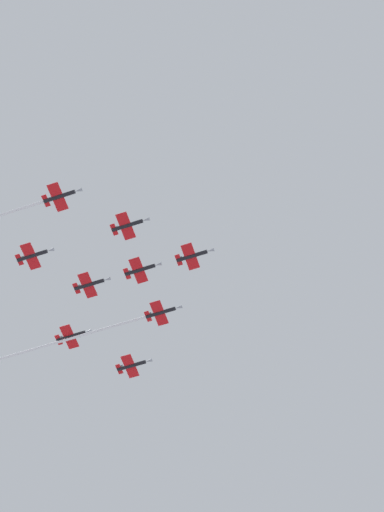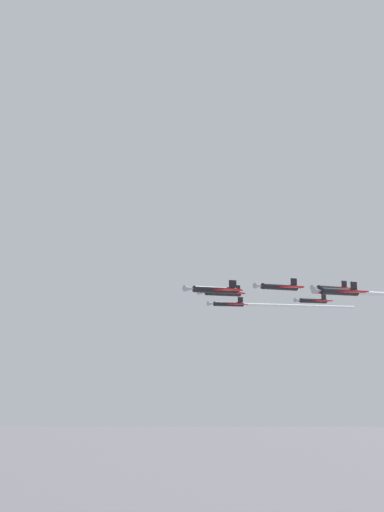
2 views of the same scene
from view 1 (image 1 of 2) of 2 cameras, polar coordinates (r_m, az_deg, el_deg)
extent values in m
cylinder|color=black|center=(224.09, 0.00, 0.00)|extent=(4.91, 9.43, 1.19)
cone|color=#9EA3AD|center=(223.40, 1.45, 0.43)|extent=(1.89, 2.43, 1.13)
cube|color=red|center=(224.11, -0.13, -0.04)|extent=(9.32, 6.58, 0.19)
cube|color=red|center=(224.68, -1.03, -0.31)|extent=(3.98, 2.84, 0.19)
cube|color=black|center=(225.55, -1.01, -0.20)|extent=(0.84, 1.66, 1.95)
cylinder|color=black|center=(232.57, -2.43, -4.40)|extent=(4.91, 9.43, 1.19)
cone|color=#9EA3AD|center=(231.51, -1.04, -4.00)|extent=(1.89, 2.43, 1.13)
cube|color=red|center=(232.63, -2.56, -4.44)|extent=(9.32, 6.58, 0.19)
cube|color=red|center=(233.42, -3.42, -4.68)|extent=(3.98, 2.84, 0.19)
cube|color=black|center=(234.25, -3.39, -4.55)|extent=(0.84, 1.66, 1.95)
cylinder|color=white|center=(240.76, -9.72, -6.41)|extent=(22.12, 50.52, 0.83)
cylinder|color=black|center=(221.50, -5.02, 2.37)|extent=(4.91, 9.43, 1.19)
cone|color=#9EA3AD|center=(220.39, -3.57, 2.82)|extent=(1.89, 2.43, 1.13)
cube|color=red|center=(221.56, -5.15, 2.32)|extent=(9.32, 6.58, 0.19)
cube|color=red|center=(222.40, -6.05, 2.05)|extent=(3.98, 2.84, 0.19)
cube|color=black|center=(223.27, -6.00, 2.15)|extent=(0.84, 1.66, 1.95)
cylinder|color=black|center=(227.94, -4.04, -1.08)|extent=(4.91, 9.43, 1.19)
cone|color=#9EA3AD|center=(226.81, -2.63, -0.66)|extent=(1.89, 2.43, 1.13)
cube|color=red|center=(228.00, -4.17, -1.12)|extent=(9.32, 6.58, 0.19)
cube|color=red|center=(228.83, -5.04, -1.37)|extent=(3.98, 2.84, 0.19)
cube|color=black|center=(229.69, -5.00, -1.26)|extent=(0.84, 1.66, 1.95)
cylinder|color=black|center=(242.67, -4.70, -8.45)|extent=(4.91, 9.43, 1.19)
cone|color=#9EA3AD|center=(241.28, -3.36, -8.10)|extent=(1.89, 2.43, 1.13)
cube|color=red|center=(242.76, -4.82, -8.49)|extent=(9.32, 6.58, 0.19)
cube|color=red|center=(243.75, -5.65, -8.70)|extent=(3.98, 2.84, 0.19)
cube|color=black|center=(244.54, -5.61, -8.57)|extent=(0.84, 1.66, 1.95)
cylinder|color=black|center=(218.98, -10.22, 4.55)|extent=(4.91, 9.43, 1.19)
cone|color=#9EA3AD|center=(217.44, -8.78, 5.03)|extent=(1.89, 2.43, 1.13)
cube|color=red|center=(219.08, -10.35, 4.51)|extent=(9.32, 6.58, 0.19)
cube|color=red|center=(220.18, -11.24, 4.22)|extent=(3.98, 2.84, 0.19)
cube|color=black|center=(221.05, -11.17, 4.31)|extent=(0.84, 1.66, 1.95)
cylinder|color=black|center=(232.18, -7.96, -2.20)|extent=(4.91, 9.43, 1.19)
cone|color=#9EA3AD|center=(230.64, -6.59, -1.80)|extent=(1.89, 2.43, 1.13)
cube|color=red|center=(232.28, -8.08, -2.25)|extent=(9.32, 6.58, 0.19)
cube|color=red|center=(233.36, -8.93, -2.49)|extent=(3.98, 2.84, 0.19)
cube|color=black|center=(234.20, -8.87, -2.38)|extent=(0.84, 1.66, 1.95)
cylinder|color=black|center=(241.59, -9.35, -6.15)|extent=(4.91, 9.43, 1.19)
cone|color=#9EA3AD|center=(239.81, -8.04, -5.79)|extent=(1.89, 2.43, 1.13)
cube|color=red|center=(241.71, -9.47, -6.19)|extent=(9.32, 6.58, 0.19)
cube|color=red|center=(242.95, -10.28, -6.40)|extent=(3.98, 2.84, 0.19)
cube|color=black|center=(243.74, -10.22, -6.28)|extent=(0.84, 1.66, 1.95)
cylinder|color=black|center=(228.77, -12.26, 0.02)|extent=(4.91, 9.43, 1.19)
cone|color=#9EA3AD|center=(226.89, -10.90, 0.45)|extent=(1.89, 2.43, 1.13)
cube|color=red|center=(228.90, -12.38, -0.02)|extent=(9.32, 6.58, 0.19)
cube|color=red|center=(230.21, -13.21, -0.28)|extent=(3.98, 2.84, 0.19)
cube|color=black|center=(231.04, -13.14, -0.17)|extent=(0.84, 1.66, 1.95)
camera|label=2|loc=(256.97, 18.55, -10.53)|focal=36.80mm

